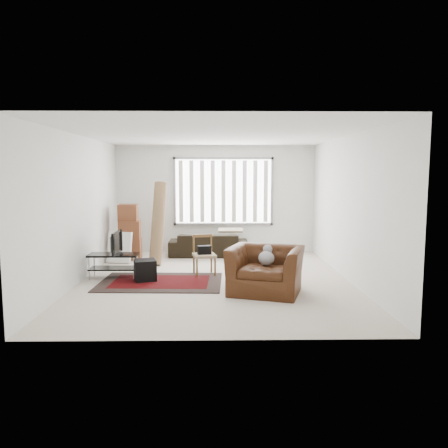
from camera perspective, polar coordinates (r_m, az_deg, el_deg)
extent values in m
plane|color=beige|center=(8.30, -1.17, -7.31)|extent=(6.00, 6.00, 0.00)
cube|color=white|center=(8.09, -1.21, 11.59)|extent=(5.00, 6.00, 0.02)
cube|color=white|center=(11.08, -1.12, 3.25)|extent=(5.00, 0.02, 2.70)
cube|color=white|center=(5.10, -1.34, -0.68)|extent=(5.00, 0.02, 2.70)
cube|color=white|center=(8.47, -18.36, 1.89)|extent=(0.02, 6.00, 2.70)
cube|color=white|center=(8.45, 16.02, 1.96)|extent=(0.02, 6.00, 2.70)
cube|color=white|center=(11.05, -0.08, 4.28)|extent=(2.40, 0.01, 1.60)
cube|color=gray|center=(11.03, -0.08, 4.28)|extent=(2.52, 0.06, 1.72)
cube|color=white|center=(10.99, -0.08, 4.27)|extent=(2.40, 0.02, 1.55)
cube|color=black|center=(8.19, -8.26, -7.51)|extent=(2.27, 1.56, 0.02)
cube|color=#420507|center=(8.19, -8.26, -7.45)|extent=(1.79, 1.08, 0.00)
cube|color=black|center=(8.64, -14.25, -3.92)|extent=(0.94, 0.42, 0.04)
cube|color=black|center=(8.69, -14.20, -5.62)|extent=(0.90, 0.39, 0.03)
cylinder|color=#B2B2B7|center=(8.62, -17.22, -5.50)|extent=(0.03, 0.03, 0.47)
cylinder|color=#B2B2B7|center=(8.42, -11.68, -5.62)|extent=(0.03, 0.03, 0.47)
cylinder|color=#B2B2B7|center=(8.95, -16.58, -5.03)|extent=(0.03, 0.03, 0.47)
cylinder|color=#B2B2B7|center=(8.76, -11.24, -5.13)|extent=(0.03, 0.03, 0.47)
imported|color=black|center=(8.60, -14.29, -2.37)|extent=(0.10, 0.76, 0.44)
cube|color=black|center=(8.29, -10.27, -5.94)|extent=(0.48, 0.48, 0.39)
cube|color=brown|center=(10.49, -12.21, -3.20)|extent=(0.55, 0.51, 0.48)
cube|color=brown|center=(10.39, -12.20, -0.77)|extent=(0.50, 0.46, 0.43)
cube|color=brown|center=(10.40, -12.41, 1.48)|extent=(0.45, 0.45, 0.38)
cube|color=silver|center=(10.06, -13.49, -3.00)|extent=(0.59, 0.35, 0.70)
cylinder|color=brown|center=(9.71, -8.63, 0.12)|extent=(0.43, 0.75, 1.83)
imported|color=black|center=(10.64, -2.06, -2.24)|extent=(1.90, 0.84, 0.73)
cube|color=#938060|center=(8.63, -2.59, -4.10)|extent=(0.50, 0.50, 0.05)
cylinder|color=brown|center=(8.46, -3.55, -5.68)|extent=(0.04, 0.04, 0.39)
cylinder|color=brown|center=(8.53, -1.17, -5.57)|extent=(0.04, 0.04, 0.39)
cylinder|color=brown|center=(8.81, -3.95, -5.20)|extent=(0.04, 0.04, 0.39)
cylinder|color=brown|center=(8.87, -1.66, -5.10)|extent=(0.04, 0.04, 0.39)
cube|color=brown|center=(8.75, -2.83, -1.53)|extent=(0.40, 0.13, 0.06)
cube|color=brown|center=(8.75, -3.98, -2.65)|extent=(0.04, 0.04, 0.39)
cube|color=brown|center=(8.81, -1.68, -2.57)|extent=(0.04, 0.04, 0.39)
cube|color=black|center=(8.61, -2.59, -3.40)|extent=(0.29, 0.20, 0.17)
imported|color=#3C1D0C|center=(7.39, 5.45, -5.57)|extent=(1.45, 1.35, 0.88)
ellipsoid|color=#59595B|center=(7.37, 5.46, -4.57)|extent=(0.33, 0.37, 0.22)
sphere|color=#59595B|center=(7.50, 5.73, -3.33)|extent=(0.17, 0.17, 0.17)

